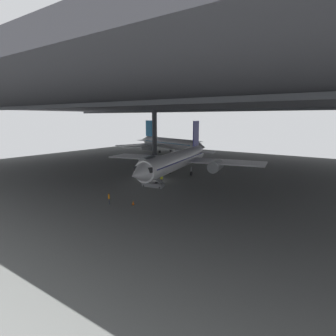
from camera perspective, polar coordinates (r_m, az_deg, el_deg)
The scene contains 9 objects.
ground_plane at distance 55.00m, azimuth -3.32°, elevation -2.58°, with size 110.00×110.00×0.00m, color slate.
hangar_structure at distance 65.04m, azimuth 4.33°, elevation 12.66°, with size 121.00×99.00×15.63m.
airplane_main at distance 58.39m, azimuth 1.81°, elevation 1.58°, with size 35.02×35.72×11.28m.
boarding_stairs at distance 50.16m, azimuth -3.04°, elevation -2.96°, with size 4.36×2.26×4.62m.
crew_worker_near_nose at distance 40.87m, azimuth -11.77°, elevation -5.88°, with size 0.44×0.40×1.64m.
crew_worker_by_stairs at distance 52.35m, azimuth -1.29°, elevation -2.13°, with size 0.55×0.26×1.69m.
airplane_distant at distance 98.20m, azimuth 0.13°, elevation 4.99°, with size 34.45×34.05×11.06m.
traffic_cone_orange at distance 40.20m, azimuth -7.00°, elevation -6.96°, with size 0.36×0.36×0.60m.
baggage_tug at distance 68.17m, azimuth -1.92°, elevation 0.34°, with size 2.03×2.50×0.90m.
Camera 1 is at (33.79, -41.71, 11.98)m, focal length 30.39 mm.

